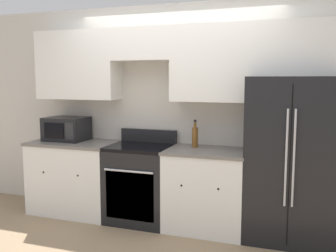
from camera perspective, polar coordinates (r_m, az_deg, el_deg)
ground_plane at (r=4.31m, az=-1.40°, el=-16.09°), size 12.00×12.00×0.00m
wall_back at (r=4.51m, az=1.34°, el=5.23°), size 8.00×0.39×2.60m
lower_cabinets_left at (r=4.98m, az=-13.99°, el=-7.53°), size 1.10×0.64×0.92m
lower_cabinets_right at (r=4.31m, az=5.83°, el=-9.62°), size 0.91×0.64×0.92m
oven_range at (r=4.56m, az=-4.27°, el=-8.63°), size 0.74×0.65×1.08m
refrigerator at (r=4.16m, az=18.15°, el=-4.83°), size 0.90×0.75×1.73m
microwave at (r=5.00m, az=-15.19°, el=-0.40°), size 0.51×0.41×0.30m
bottle at (r=4.34m, az=4.13°, el=-1.58°), size 0.07×0.07×0.32m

